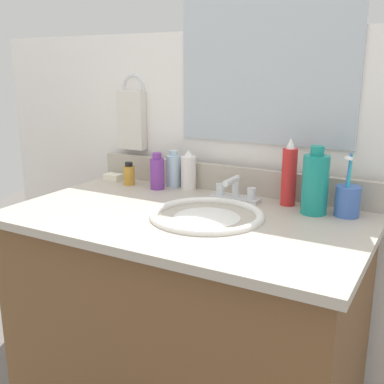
{
  "coord_description": "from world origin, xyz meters",
  "views": [
    {
      "loc": [
        0.65,
        -1.13,
        1.18
      ],
      "look_at": [
        0.02,
        0.0,
        0.84
      ],
      "focal_mm": 43.86,
      "sensor_mm": 36.0,
      "label": 1
    }
  ],
  "objects_px": {
    "bottle_oil_amber": "(129,174)",
    "bottle_gel_clear": "(174,170)",
    "bottle_spray_red": "(289,175)",
    "bottle_lotion_white": "(189,171)",
    "bottle_cream_purple": "(157,173)",
    "bottle_mouthwash_teal": "(315,183)",
    "cup_blue_plastic": "(348,200)",
    "hand_towel": "(132,120)",
    "faucet": "(235,192)",
    "soap_bar": "(113,177)"
  },
  "relations": [
    {
      "from": "bottle_mouthwash_teal",
      "to": "bottle_lotion_white",
      "type": "relative_size",
      "value": 1.45
    },
    {
      "from": "bottle_lotion_white",
      "to": "bottle_cream_purple",
      "type": "relative_size",
      "value": 1.07
    },
    {
      "from": "bottle_spray_red",
      "to": "bottle_mouthwash_teal",
      "type": "bearing_deg",
      "value": -27.06
    },
    {
      "from": "faucet",
      "to": "bottle_spray_red",
      "type": "relative_size",
      "value": 0.76
    },
    {
      "from": "bottle_spray_red",
      "to": "faucet",
      "type": "bearing_deg",
      "value": -167.0
    },
    {
      "from": "faucet",
      "to": "soap_bar",
      "type": "relative_size",
      "value": 2.5
    },
    {
      "from": "bottle_mouthwash_teal",
      "to": "bottle_gel_clear",
      "type": "bearing_deg",
      "value": 171.75
    },
    {
      "from": "soap_bar",
      "to": "bottle_lotion_white",
      "type": "bearing_deg",
      "value": 4.29
    },
    {
      "from": "cup_blue_plastic",
      "to": "bottle_oil_amber",
      "type": "bearing_deg",
      "value": -179.76
    },
    {
      "from": "bottle_lotion_white",
      "to": "bottle_mouthwash_teal",
      "type": "bearing_deg",
      "value": -8.29
    },
    {
      "from": "faucet",
      "to": "bottle_oil_amber",
      "type": "distance_m",
      "value": 0.42
    },
    {
      "from": "cup_blue_plastic",
      "to": "faucet",
      "type": "bearing_deg",
      "value": -178.25
    },
    {
      "from": "soap_bar",
      "to": "bottle_gel_clear",
      "type": "bearing_deg",
      "value": 7.54
    },
    {
      "from": "bottle_cream_purple",
      "to": "cup_blue_plastic",
      "type": "xyz_separation_m",
      "value": [
        0.65,
        0.0,
        -0.01
      ]
    },
    {
      "from": "bottle_oil_amber",
      "to": "bottle_gel_clear",
      "type": "relative_size",
      "value": 0.64
    },
    {
      "from": "bottle_spray_red",
      "to": "bottle_lotion_white",
      "type": "height_order",
      "value": "bottle_spray_red"
    },
    {
      "from": "hand_towel",
      "to": "bottle_cream_purple",
      "type": "bearing_deg",
      "value": -31.12
    },
    {
      "from": "hand_towel",
      "to": "soap_bar",
      "type": "bearing_deg",
      "value": -111.94
    },
    {
      "from": "bottle_cream_purple",
      "to": "bottle_oil_amber",
      "type": "bearing_deg",
      "value": 179.39
    },
    {
      "from": "bottle_oil_amber",
      "to": "bottle_cream_purple",
      "type": "distance_m",
      "value": 0.13
    },
    {
      "from": "bottle_gel_clear",
      "to": "cup_blue_plastic",
      "type": "relative_size",
      "value": 0.7
    },
    {
      "from": "bottle_mouthwash_teal",
      "to": "bottle_cream_purple",
      "type": "xyz_separation_m",
      "value": [
        -0.56,
        0.02,
        -0.03
      ]
    },
    {
      "from": "bottle_oil_amber",
      "to": "cup_blue_plastic",
      "type": "bearing_deg",
      "value": 0.24
    },
    {
      "from": "bottle_gel_clear",
      "to": "bottle_mouthwash_teal",
      "type": "xyz_separation_m",
      "value": [
        0.53,
        -0.08,
        0.03
      ]
    },
    {
      "from": "bottle_mouthwash_teal",
      "to": "bottle_lotion_white",
      "type": "xyz_separation_m",
      "value": [
        -0.46,
        0.07,
        -0.03
      ]
    },
    {
      "from": "faucet",
      "to": "bottle_spray_red",
      "type": "height_order",
      "value": "bottle_spray_red"
    },
    {
      "from": "hand_towel",
      "to": "soap_bar",
      "type": "height_order",
      "value": "hand_towel"
    },
    {
      "from": "bottle_mouthwash_teal",
      "to": "cup_blue_plastic",
      "type": "xyz_separation_m",
      "value": [
        0.09,
        0.02,
        -0.04
      ]
    },
    {
      "from": "bottle_oil_amber",
      "to": "cup_blue_plastic",
      "type": "distance_m",
      "value": 0.77
    },
    {
      "from": "hand_towel",
      "to": "soap_bar",
      "type": "distance_m",
      "value": 0.23
    },
    {
      "from": "faucet",
      "to": "bottle_mouthwash_teal",
      "type": "xyz_separation_m",
      "value": [
        0.26,
        -0.01,
        0.06
      ]
    },
    {
      "from": "faucet",
      "to": "bottle_gel_clear",
      "type": "bearing_deg",
      "value": 166.21
    },
    {
      "from": "bottle_spray_red",
      "to": "hand_towel",
      "type": "bearing_deg",
      "value": 172.99
    },
    {
      "from": "faucet",
      "to": "bottle_lotion_white",
      "type": "height_order",
      "value": "bottle_lotion_white"
    },
    {
      "from": "hand_towel",
      "to": "bottle_mouthwash_teal",
      "type": "distance_m",
      "value": 0.76
    },
    {
      "from": "bottle_oil_amber",
      "to": "cup_blue_plastic",
      "type": "xyz_separation_m",
      "value": [
        0.77,
        0.0,
        0.01
      ]
    },
    {
      "from": "bottle_spray_red",
      "to": "bottle_gel_clear",
      "type": "xyz_separation_m",
      "value": [
        -0.43,
        0.03,
        -0.04
      ]
    },
    {
      "from": "faucet",
      "to": "cup_blue_plastic",
      "type": "bearing_deg",
      "value": 1.75
    },
    {
      "from": "bottle_lotion_white",
      "to": "soap_bar",
      "type": "xyz_separation_m",
      "value": [
        -0.32,
        -0.02,
        -0.05
      ]
    },
    {
      "from": "bottle_oil_amber",
      "to": "soap_bar",
      "type": "height_order",
      "value": "bottle_oil_amber"
    },
    {
      "from": "hand_towel",
      "to": "bottle_mouthwash_teal",
      "type": "xyz_separation_m",
      "value": [
        0.74,
        -0.13,
        -0.13
      ]
    },
    {
      "from": "faucet",
      "to": "bottle_spray_red",
      "type": "xyz_separation_m",
      "value": [
        0.16,
        0.04,
        0.07
      ]
    },
    {
      "from": "hand_towel",
      "to": "bottle_lotion_white",
      "type": "xyz_separation_m",
      "value": [
        0.28,
        -0.06,
        -0.16
      ]
    },
    {
      "from": "hand_towel",
      "to": "cup_blue_plastic",
      "type": "relative_size",
      "value": 1.19
    },
    {
      "from": "bottle_spray_red",
      "to": "bottle_oil_amber",
      "type": "relative_size",
      "value": 2.54
    },
    {
      "from": "hand_towel",
      "to": "faucet",
      "type": "xyz_separation_m",
      "value": [
        0.48,
        -0.12,
        -0.19
      ]
    },
    {
      "from": "bottle_oil_amber",
      "to": "bottle_gel_clear",
      "type": "xyz_separation_m",
      "value": [
        0.15,
        0.06,
        0.02
      ]
    },
    {
      "from": "faucet",
      "to": "cup_blue_plastic",
      "type": "distance_m",
      "value": 0.35
    },
    {
      "from": "bottle_gel_clear",
      "to": "soap_bar",
      "type": "height_order",
      "value": "bottle_gel_clear"
    },
    {
      "from": "bottle_cream_purple",
      "to": "cup_blue_plastic",
      "type": "relative_size",
      "value": 0.7
    }
  ]
}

